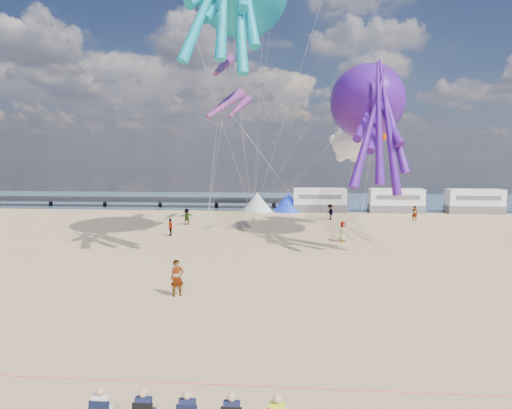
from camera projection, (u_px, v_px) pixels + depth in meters
name	position (u px, v px, depth m)	size (l,w,h in m)	color
ground	(228.00, 325.00, 19.01)	(120.00, 120.00, 0.00)	tan
water	(277.00, 200.00, 73.52)	(120.00, 120.00, 0.00)	#3B5A70
pier	(77.00, 199.00, 64.83)	(60.00, 3.00, 0.50)	black
motorhome_0	(320.00, 200.00, 58.00)	(6.60, 2.50, 3.00)	silver
motorhome_1	(396.00, 201.00, 57.22)	(6.60, 2.50, 3.00)	silver
motorhome_2	(474.00, 201.00, 56.44)	(6.60, 2.50, 3.00)	silver
tent_white	(257.00, 202.00, 58.70)	(4.00, 4.00, 2.40)	white
tent_blue	(288.00, 202.00, 58.37)	(4.00, 4.00, 2.40)	#1933CC
rope_line	(204.00, 384.00, 14.06)	(0.03, 0.03, 34.00)	#F2338C
standing_person	(177.00, 278.00, 22.91)	(0.68, 0.44, 1.85)	tan
beachgoer_0	(343.00, 232.00, 37.70)	(0.60, 0.40, 1.65)	#7F6659
beachgoer_2	(330.00, 212.00, 50.67)	(0.84, 0.65, 1.73)	#7F6659
beachgoer_3	(170.00, 227.00, 40.50)	(0.98, 0.56, 1.52)	#7F6659
beachgoer_4	(187.00, 216.00, 47.07)	(0.99, 0.41, 1.70)	#7F6659
beachgoer_5	(415.00, 213.00, 49.81)	(1.56, 0.50, 1.68)	#7F6659
sandbag_a	(207.00, 226.00, 45.26)	(0.50, 0.35, 0.22)	gray
sandbag_b	(261.00, 222.00, 48.36)	(0.50, 0.35, 0.22)	gray
sandbag_c	(359.00, 227.00, 44.54)	(0.50, 0.35, 0.22)	gray
sandbag_d	(312.00, 224.00, 47.16)	(0.50, 0.35, 0.22)	gray
sandbag_e	(253.00, 219.00, 50.77)	(0.50, 0.35, 0.22)	gray
kite_octopus_purple	(367.00, 102.00, 38.27)	(4.80, 11.19, 12.79)	#400F7E
kite_panda	(348.00, 143.00, 45.79)	(3.85, 3.62, 5.43)	white
kite_teddy_orange	(376.00, 120.00, 43.57)	(4.11, 3.87, 5.80)	#EC550A
windsock_left	(223.00, 66.00, 41.13)	(1.10, 7.89, 7.89)	red
windsock_mid	(225.00, 105.00, 38.34)	(1.00, 5.82, 5.82)	red
windsock_right	(239.00, 107.00, 45.67)	(0.90, 4.58, 4.58)	red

